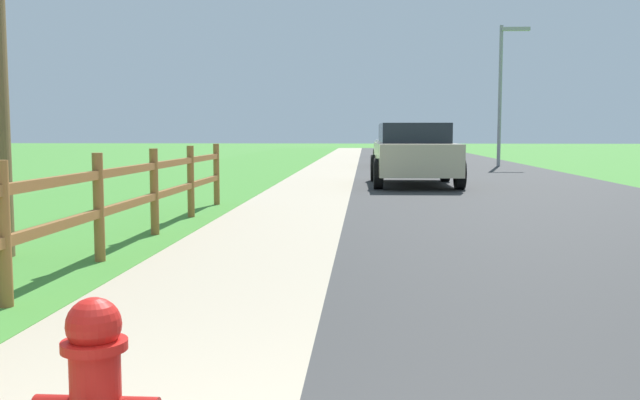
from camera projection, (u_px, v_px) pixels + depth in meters
ground_plane at (357, 169)px, 26.58m from camera, size 120.00×120.00×0.00m
road_asphalt at (445, 166)px, 28.34m from camera, size 7.00×66.00×0.01m
curb_concrete at (283, 166)px, 28.75m from camera, size 6.00×66.00×0.01m
grass_verge at (246, 166)px, 28.85m from camera, size 5.00×66.00×0.00m
rail_fence at (98, 199)px, 7.39m from camera, size 0.11×11.86×1.14m
parked_suv_beige at (414, 153)px, 18.30m from camera, size 2.22×4.37×1.59m
parked_car_silver at (399, 146)px, 28.40m from camera, size 2.01×4.27×1.66m
parked_car_blue at (401, 143)px, 38.97m from camera, size 2.11×4.56×1.43m
street_lamp at (503, 82)px, 28.15m from camera, size 1.17×0.20×5.54m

